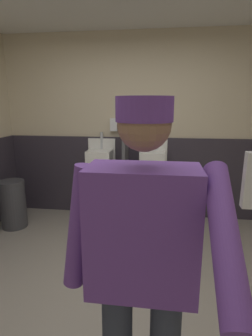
{
  "coord_description": "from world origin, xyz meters",
  "views": [
    {
      "loc": [
        0.37,
        -1.9,
        1.64
      ],
      "look_at": [
        0.15,
        -0.26,
        1.25
      ],
      "focal_mm": 29.02,
      "sensor_mm": 36.0,
      "label": 1
    }
  ],
  "objects_px": {
    "trash_bin": "(13,204)",
    "soap_dispenser": "(114,125)",
    "urinal_middle": "(152,167)",
    "person": "(142,263)",
    "urinal_left": "(100,165)"
  },
  "relations": [
    {
      "from": "person",
      "to": "trash_bin",
      "type": "distance_m",
      "value": 2.97
    },
    {
      "from": "person",
      "to": "soap_dispenser",
      "type": "height_order",
      "value": "person"
    },
    {
      "from": "urinal_middle",
      "to": "soap_dispenser",
      "type": "bearing_deg",
      "value": 168.13
    },
    {
      "from": "trash_bin",
      "to": "soap_dispenser",
      "type": "height_order",
      "value": "soap_dispenser"
    },
    {
      "from": "urinal_left",
      "to": "trash_bin",
      "type": "relative_size",
      "value": 1.92
    },
    {
      "from": "trash_bin",
      "to": "urinal_middle",
      "type": "bearing_deg",
      "value": 15.89
    },
    {
      "from": "urinal_left",
      "to": "soap_dispenser",
      "type": "height_order",
      "value": "soap_dispenser"
    },
    {
      "from": "urinal_middle",
      "to": "soap_dispenser",
      "type": "distance_m",
      "value": 0.82
    },
    {
      "from": "trash_bin",
      "to": "soap_dispenser",
      "type": "bearing_deg",
      "value": 26.8
    },
    {
      "from": "trash_bin",
      "to": "soap_dispenser",
      "type": "xyz_separation_m",
      "value": [
        1.28,
        0.64,
        1.03
      ]
    },
    {
      "from": "person",
      "to": "soap_dispenser",
      "type": "bearing_deg",
      "value": 102.55
    },
    {
      "from": "person",
      "to": "soap_dispenser",
      "type": "distance_m",
      "value": 2.92
    },
    {
      "from": "urinal_middle",
      "to": "person",
      "type": "distance_m",
      "value": 2.71
    },
    {
      "from": "urinal_left",
      "to": "soap_dispenser",
      "type": "bearing_deg",
      "value": 33.31
    },
    {
      "from": "urinal_left",
      "to": "soap_dispenser",
      "type": "relative_size",
      "value": 6.89
    }
  ]
}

